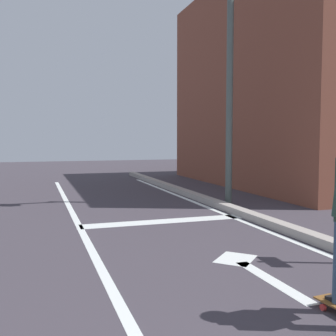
{
  "coord_description": "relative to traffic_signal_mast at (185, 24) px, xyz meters",
  "views": [
    {
      "loc": [
        -0.84,
        1.05,
        1.57
      ],
      "look_at": [
        1.18,
        7.13,
        1.1
      ],
      "focal_mm": 43.0,
      "sensor_mm": 36.0,
      "label": 1
    }
  ],
  "objects": [
    {
      "name": "lane_line_center",
      "position": [
        -2.56,
        -3.74,
        -4.16
      ],
      "size": [
        0.12,
        20.0,
        0.01
      ],
      "primitive_type": "cube",
      "color": "silver",
      "rests_on": "ground"
    },
    {
      "name": "lane_line_curbside",
      "position": [
        0.44,
        -3.74,
        -4.16
      ],
      "size": [
        0.12,
        20.0,
        0.01
      ],
      "primitive_type": "cube",
      "color": "silver",
      "rests_on": "ground"
    },
    {
      "name": "stop_bar",
      "position": [
        -0.99,
        -1.5,
        -4.16
      ],
      "size": [
        3.15,
        0.4,
        0.01
      ],
      "primitive_type": "cube",
      "color": "silver",
      "rests_on": "ground"
    },
    {
      "name": "lane_arrow_stem",
      "position": [
        -0.83,
        -4.93,
        -4.16
      ],
      "size": [
        0.16,
        1.4,
        0.01
      ],
      "primitive_type": "cube",
      "color": "silver",
      "rests_on": "ground"
    },
    {
      "name": "lane_arrow_head",
      "position": [
        -0.83,
        -4.08,
        -4.16
      ],
      "size": [
        0.71,
        0.71,
        0.01
      ],
      "primitive_type": "cube",
      "rotation": [
        0.0,
        0.0,
        0.79
      ],
      "color": "silver",
      "rests_on": "ground"
    },
    {
      "name": "curb_strip",
      "position": [
        0.69,
        -3.74,
        -4.09
      ],
      "size": [
        0.24,
        24.0,
        0.14
      ],
      "primitive_type": "cube",
      "color": "#A39A92",
      "rests_on": "ground"
    },
    {
      "name": "traffic_signal_mast",
      "position": [
        0.0,
        0.0,
        0.0
      ],
      "size": [
        4.61,
        0.34,
        5.9
      ],
      "color": "#4F5B55",
      "rests_on": "ground"
    }
  ]
}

